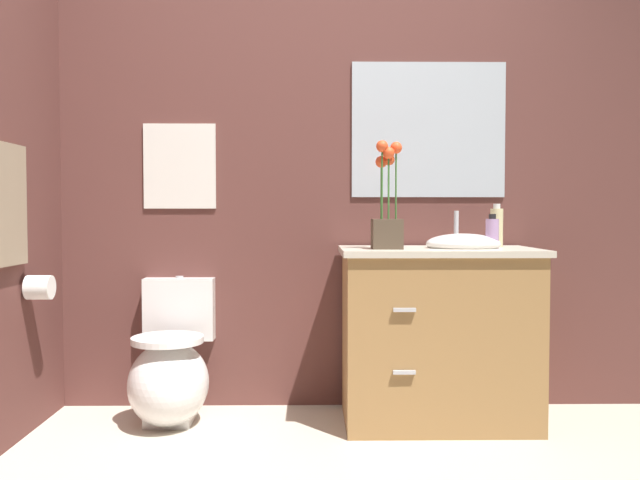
% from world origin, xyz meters
% --- Properties ---
extents(wall_back, '(4.11, 0.05, 2.50)m').
position_xyz_m(wall_back, '(0.20, 1.43, 1.25)').
color(wall_back, brown).
rests_on(wall_back, ground_plane).
extents(toilet, '(0.38, 0.59, 0.69)m').
position_xyz_m(toilet, '(-0.70, 1.13, 0.24)').
color(toilet, white).
rests_on(toilet, ground_plane).
extents(vanity_cabinet, '(0.94, 0.56, 1.03)m').
position_xyz_m(vanity_cabinet, '(0.59, 1.11, 0.44)').
color(vanity_cabinet, '#9E7242').
rests_on(vanity_cabinet, ground_plane).
extents(flower_vase, '(0.14, 0.14, 0.50)m').
position_xyz_m(flower_vase, '(0.33, 1.04, 1.01)').
color(flower_vase, '#4C3D2D').
rests_on(flower_vase, vanity_cabinet).
extents(soap_bottle, '(0.06, 0.06, 0.16)m').
position_xyz_m(soap_bottle, '(0.84, 1.07, 0.92)').
color(soap_bottle, '#B28CBF').
rests_on(soap_bottle, vanity_cabinet).
extents(lotion_bottle, '(0.06, 0.06, 0.21)m').
position_xyz_m(lotion_bottle, '(0.89, 1.19, 0.95)').
color(lotion_bottle, beige).
rests_on(lotion_bottle, vanity_cabinet).
extents(wall_poster, '(0.37, 0.01, 0.44)m').
position_xyz_m(wall_poster, '(-0.70, 1.40, 1.26)').
color(wall_poster, silver).
extents(wall_mirror, '(0.80, 0.01, 0.70)m').
position_xyz_m(wall_mirror, '(0.59, 1.40, 1.45)').
color(wall_mirror, '#B2BCC6').
extents(hanging_towel, '(0.03, 0.28, 0.52)m').
position_xyz_m(hanging_towel, '(-1.31, 0.77, 1.05)').
color(hanging_towel, gray).
extents(toilet_paper_roll, '(0.11, 0.11, 0.11)m').
position_xyz_m(toilet_paper_roll, '(-1.25, 0.94, 0.68)').
color(toilet_paper_roll, white).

